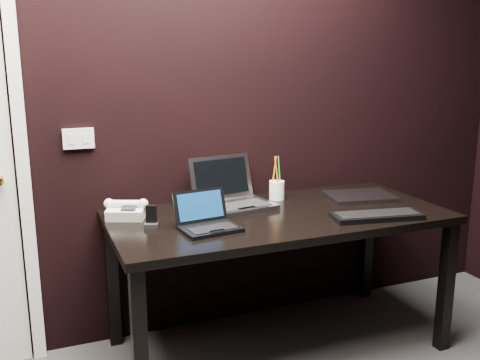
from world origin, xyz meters
name	(u,v)px	position (x,y,z in m)	size (l,w,h in m)	color
wall_back	(197,98)	(0.00, 1.80, 1.30)	(4.00, 4.00, 0.00)	black
wall_switch	(78,139)	(-0.62, 1.79, 1.12)	(0.15, 0.02, 0.10)	silver
desk	(279,228)	(0.30, 1.40, 0.66)	(1.70, 0.80, 0.74)	black
netbook	(208,222)	(-0.12, 1.29, 0.77)	(0.28, 0.26, 0.17)	black
silver_laptop	(233,198)	(0.12, 1.60, 0.79)	(0.42, 0.39, 0.25)	#9D9CA1
ext_keyboard	(377,216)	(0.70, 1.14, 0.75)	(0.46, 0.23, 0.03)	black
closed_laptop	(360,196)	(0.85, 1.49, 0.75)	(0.40, 0.32, 0.02)	gray
desk_phone	(127,210)	(-0.43, 1.61, 0.78)	(0.23, 0.22, 0.11)	silver
mobile_phone	(151,219)	(-0.35, 1.42, 0.78)	(0.07, 0.07, 0.10)	black
pen_cup	(277,189)	(0.41, 1.65, 0.80)	(0.10, 0.10, 0.24)	white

